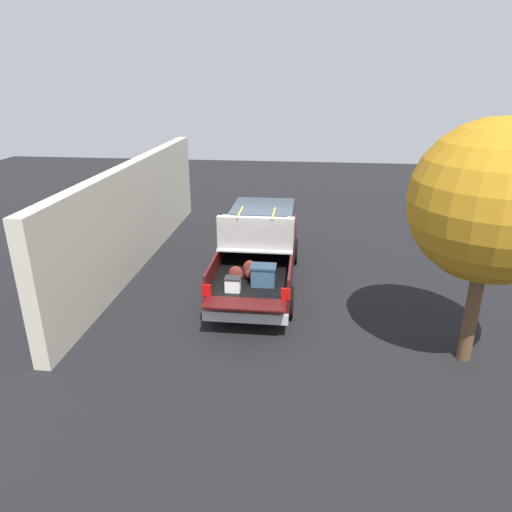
{
  "coord_description": "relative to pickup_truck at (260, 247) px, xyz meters",
  "views": [
    {
      "loc": [
        -11.7,
        -1.24,
        5.48
      ],
      "look_at": [
        -0.6,
        0.0,
        1.1
      ],
      "focal_mm": 32.4,
      "sensor_mm": 36.0,
      "label": 1
    }
  ],
  "objects": [
    {
      "name": "ground_plane",
      "position": [
        -0.37,
        0.0,
        -0.98
      ],
      "size": [
        40.0,
        40.0,
        0.0
      ],
      "primitive_type": "plane",
      "color": "black"
    },
    {
      "name": "pickup_truck",
      "position": [
        0.0,
        0.0,
        0.0
      ],
      "size": [
        6.05,
        2.06,
        2.23
      ],
      "color": "#470F0F",
      "rests_on": "ground_plane"
    },
    {
      "name": "building_facade",
      "position": [
        0.92,
        3.85,
        0.59
      ],
      "size": [
        11.58,
        0.36,
        3.14
      ],
      "primitive_type": "cube",
      "color": "beige",
      "rests_on": "ground_plane"
    },
    {
      "name": "tree_background",
      "position": [
        -3.49,
        -4.61,
        2.34
      ],
      "size": [
        3.02,
        3.02,
        4.85
      ],
      "color": "brown",
      "rests_on": "ground_plane"
    }
  ]
}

